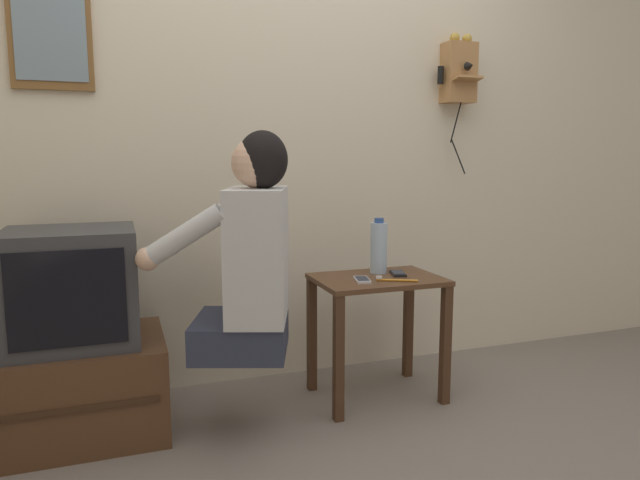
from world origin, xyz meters
The scene contains 11 objects.
wall_back centered at (0.00, 1.16, 1.27)m, with size 6.80×0.05×2.55m.
side_table centered at (0.32, 0.72, 0.44)m, with size 0.57×0.40×0.57m.
person centered at (-0.30, 0.57, 0.74)m, with size 0.62×0.54×0.87m.
tv_stand centered at (-0.99, 0.79, 0.19)m, with size 0.73×0.53×0.38m.
television centered at (-0.96, 0.78, 0.61)m, with size 0.48×0.44×0.45m.
wall_phone_antique centered at (0.94, 1.07, 1.55)m, with size 0.21×0.18×0.73m.
framed_picture centered at (-1.01, 1.12, 1.64)m, with size 0.32×0.03×0.50m.
cell_phone_held centered at (0.22, 0.67, 0.57)m, with size 0.09×0.13×0.01m.
cell_phone_spare centered at (0.43, 0.74, 0.57)m, with size 0.09×0.14×0.01m.
water_bottle centered at (0.37, 0.81, 0.69)m, with size 0.08×0.08×0.26m.
toothbrush centered at (0.35, 0.61, 0.58)m, with size 0.17×0.09×0.02m.
Camera 1 is at (-0.78, -1.59, 1.11)m, focal length 32.00 mm.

